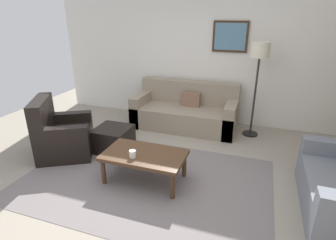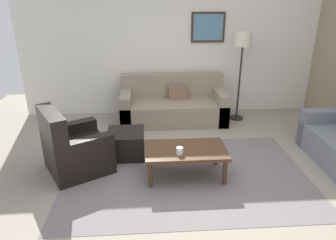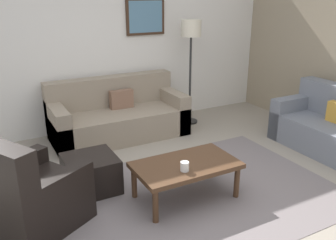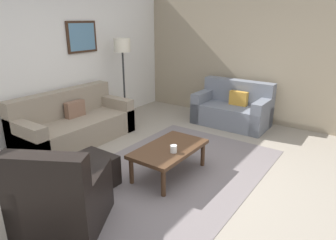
# 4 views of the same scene
# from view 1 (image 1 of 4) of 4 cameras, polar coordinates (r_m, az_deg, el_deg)

# --- Properties ---
(ground_plane) EXTENTS (8.00, 8.00, 0.00)m
(ground_plane) POSITION_cam_1_polar(r_m,az_deg,el_deg) (3.87, -4.82, -12.46)
(ground_plane) COLOR gray
(rear_partition) EXTENTS (6.00, 0.12, 2.80)m
(rear_partition) POSITION_cam_1_polar(r_m,az_deg,el_deg) (5.72, 5.53, 13.91)
(rear_partition) COLOR silver
(rear_partition) RESTS_ON ground_plane
(area_rug) EXTENTS (3.36, 2.21, 0.01)m
(area_rug) POSITION_cam_1_polar(r_m,az_deg,el_deg) (3.86, -4.82, -12.41)
(area_rug) COLOR slate
(area_rug) RESTS_ON ground_plane
(couch_main) EXTENTS (2.02, 0.91, 0.88)m
(couch_main) POSITION_cam_1_polar(r_m,az_deg,el_deg) (5.51, 3.81, 1.81)
(couch_main) COLOR gray
(couch_main) RESTS_ON ground_plane
(armchair_leather) EXTENTS (1.09, 1.09, 0.95)m
(armchair_leather) POSITION_cam_1_polar(r_m,az_deg,el_deg) (4.68, -21.71, -3.35)
(armchair_leather) COLOR black
(armchair_leather) RESTS_ON ground_plane
(ottoman) EXTENTS (0.56, 0.56, 0.40)m
(ottoman) POSITION_cam_1_polar(r_m,az_deg,el_deg) (4.62, -11.44, -3.94)
(ottoman) COLOR black
(ottoman) RESTS_ON ground_plane
(coffee_table) EXTENTS (1.10, 0.64, 0.41)m
(coffee_table) POSITION_cam_1_polar(r_m,az_deg,el_deg) (3.69, -5.01, -7.74)
(coffee_table) COLOR #472D1C
(coffee_table) RESTS_ON ground_plane
(cup) EXTENTS (0.09, 0.09, 0.10)m
(cup) POSITION_cam_1_polar(r_m,az_deg,el_deg) (3.57, -7.47, -7.10)
(cup) COLOR white
(cup) RESTS_ON coffee_table
(lamp_standing) EXTENTS (0.32, 0.32, 1.71)m
(lamp_standing) POSITION_cam_1_polar(r_m,az_deg,el_deg) (5.01, 18.64, 11.90)
(lamp_standing) COLOR black
(lamp_standing) RESTS_ON ground_plane
(framed_artwork) EXTENTS (0.66, 0.04, 0.57)m
(framed_artwork) POSITION_cam_1_polar(r_m,az_deg,el_deg) (5.47, 12.98, 16.75)
(framed_artwork) COLOR #382316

